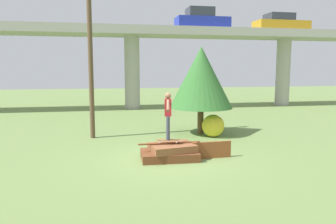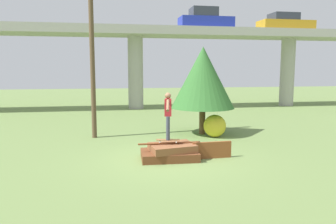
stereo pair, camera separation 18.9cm
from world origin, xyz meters
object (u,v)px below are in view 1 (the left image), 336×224
object	(u,v)px
car_on_overpass_left	(281,24)
car_on_overpass_mid	(202,20)
skateboard	(168,140)
utility_pole	(90,29)
tree_behind_left	(201,78)
bush_yellow_flowering	(213,126)
skater	(168,113)

from	to	relation	value
car_on_overpass_left	car_on_overpass_mid	size ratio (longest dim) A/B	1.08
skateboard	utility_pole	bearing A→B (deg)	123.01
tree_behind_left	bush_yellow_flowering	distance (m)	2.21
car_on_overpass_left	tree_behind_left	size ratio (longest dim) A/B	1.09
skater	car_on_overpass_mid	size ratio (longest dim) A/B	0.39
skateboard	utility_pole	xyz separation A→B (m)	(-2.53, 3.89, 3.94)
skater	tree_behind_left	world-z (taller)	tree_behind_left
skater	car_on_overpass_left	size ratio (longest dim) A/B	0.36
car_on_overpass_mid	car_on_overpass_left	bearing A→B (deg)	4.04
bush_yellow_flowering	skater	bearing A→B (deg)	-129.94
skateboard	car_on_overpass_left	world-z (taller)	car_on_overpass_left
utility_pole	car_on_overpass_left	bearing A→B (deg)	35.66
utility_pole	car_on_overpass_mid	bearing A→B (deg)	51.90
skater	car_on_overpass_left	world-z (taller)	car_on_overpass_left
car_on_overpass_left	bush_yellow_flowering	world-z (taller)	car_on_overpass_left
car_on_overpass_left	skater	bearing A→B (deg)	-129.89
car_on_overpass_left	bush_yellow_flowering	size ratio (longest dim) A/B	4.38
skater	utility_pole	size ratio (longest dim) A/B	0.17
car_on_overpass_mid	tree_behind_left	bearing A→B (deg)	-106.68
car_on_overpass_mid	utility_pole	distance (m)	12.71
car_on_overpass_left	bush_yellow_flowering	bearing A→B (deg)	-129.87
car_on_overpass_mid	bush_yellow_flowering	bearing A→B (deg)	-103.82
skateboard	car_on_overpass_left	xyz separation A→B (m)	(11.91, 14.24, 5.83)
tree_behind_left	utility_pole	bearing A→B (deg)	179.34
utility_pole	bush_yellow_flowering	bearing A→B (deg)	-8.65
utility_pole	tree_behind_left	distance (m)	5.19
car_on_overpass_mid	tree_behind_left	xyz separation A→B (m)	(-2.98, -9.94, -3.97)
skateboard	skater	size ratio (longest dim) A/B	0.52
utility_pole	bush_yellow_flowering	world-z (taller)	utility_pole
skateboard	bush_yellow_flowering	world-z (taller)	bush_yellow_flowering
skater	car_on_overpass_left	distance (m)	19.21
car_on_overpass_left	car_on_overpass_mid	xyz separation A→B (m)	(-6.68, -0.47, 0.05)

